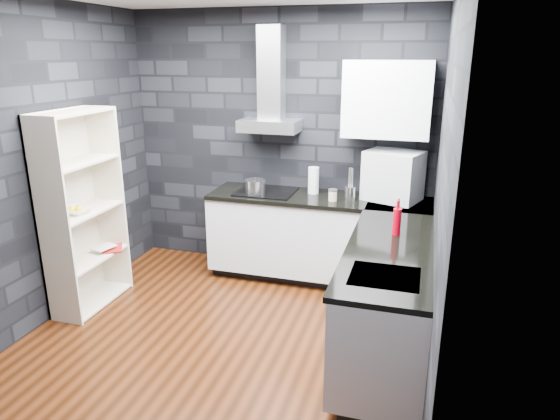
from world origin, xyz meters
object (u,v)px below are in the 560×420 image
at_px(storage_jar, 333,196).
at_px(fruit_bowl, 77,210).
at_px(appliance_garage, 393,177).
at_px(utensil_crock, 350,193).
at_px(bookshelf, 83,212).
at_px(pot, 255,187).
at_px(red_bottle, 397,222).
at_px(glass_vase, 313,180).

bearing_deg(storage_jar, fruit_bowl, -152.98).
bearing_deg(appliance_garage, utensil_crock, -142.33).
distance_m(storage_jar, bookshelf, 2.30).
bearing_deg(storage_jar, appliance_garage, 20.96).
distance_m(pot, red_bottle, 1.66).
xyz_separation_m(appliance_garage, fruit_bowl, (-2.62, -1.27, -0.19)).
relative_size(pot, fruit_bowl, 0.85).
bearing_deg(utensil_crock, bookshelf, -154.60).
height_order(appliance_garage, red_bottle, appliance_garage).
xyz_separation_m(glass_vase, appliance_garage, (0.78, -0.01, 0.09)).
bearing_deg(glass_vase, red_bottle, -48.24).
bearing_deg(glass_vase, appliance_garage, -0.46).
bearing_deg(utensil_crock, glass_vase, 160.90).
distance_m(glass_vase, red_bottle, 1.34).
relative_size(appliance_garage, red_bottle, 2.34).
bearing_deg(fruit_bowl, pot, 40.08).
distance_m(bookshelf, fruit_bowl, 0.09).
height_order(glass_vase, fruit_bowl, glass_vase).
bearing_deg(utensil_crock, storage_jar, -153.02).
height_order(storage_jar, utensil_crock, utensil_crock).
bearing_deg(appliance_garage, pot, -152.83).
bearing_deg(glass_vase, storage_jar, -41.74).
relative_size(glass_vase, fruit_bowl, 1.13).
bearing_deg(bookshelf, utensil_crock, 37.12).
bearing_deg(storage_jar, glass_vase, 138.26).
bearing_deg(storage_jar, bookshelf, -154.72).
xyz_separation_m(pot, storage_jar, (0.80, -0.02, -0.02)).
height_order(storage_jar, appliance_garage, appliance_garage).
relative_size(appliance_garage, fruit_bowl, 2.10).
bearing_deg(fruit_bowl, appliance_garage, 25.81).
xyz_separation_m(storage_jar, appliance_garage, (0.54, 0.21, 0.18)).
bearing_deg(fruit_bowl, glass_vase, 34.70).
bearing_deg(appliance_garage, storage_jar, -139.81).
xyz_separation_m(storage_jar, red_bottle, (0.65, -0.79, 0.06)).
height_order(red_bottle, bookshelf, bookshelf).
distance_m(glass_vase, storage_jar, 0.33).
xyz_separation_m(pot, bookshelf, (-1.29, -1.00, -0.07)).
relative_size(glass_vase, storage_jar, 2.70).
distance_m(pot, appliance_garage, 1.36).
height_order(bookshelf, fruit_bowl, bookshelf).
distance_m(pot, fruit_bowl, 1.68).
bearing_deg(utensil_crock, red_bottle, -59.94).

